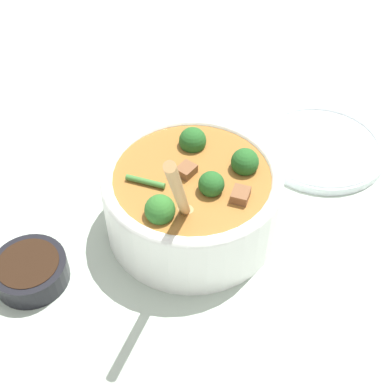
% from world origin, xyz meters
% --- Properties ---
extents(ground_plane, '(4.00, 4.00, 0.00)m').
position_xyz_m(ground_plane, '(0.00, 0.00, 0.00)').
color(ground_plane, '#ADBCAD').
extents(stew_bowl, '(0.23, 0.25, 0.24)m').
position_xyz_m(stew_bowl, '(0.00, -0.00, 0.06)').
color(stew_bowl, white).
rests_on(stew_bowl, ground_plane).
extents(condiment_bowl, '(0.09, 0.09, 0.03)m').
position_xyz_m(condiment_bowl, '(-0.14, -0.16, 0.02)').
color(condiment_bowl, black).
rests_on(condiment_bowl, ground_plane).
extents(empty_plate, '(0.20, 0.20, 0.02)m').
position_xyz_m(empty_plate, '(0.12, 0.22, 0.01)').
color(empty_plate, white).
rests_on(empty_plate, ground_plane).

